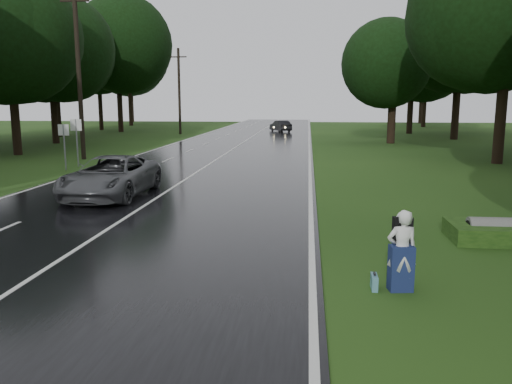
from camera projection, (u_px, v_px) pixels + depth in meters
ground at (65, 259)px, 12.07m from camera, size 160.00×160.00×0.00m
road at (215, 161)px, 31.66m from camera, size 12.00×140.00×0.04m
lane_center at (215, 160)px, 31.65m from camera, size 0.12×140.00×0.01m
grey_car at (111, 177)px, 19.58m from camera, size 2.58×5.56×1.54m
far_car at (281, 126)px, 60.97m from camera, size 2.91×4.22×1.32m
hitchhiker at (402, 253)px, 9.94m from camera, size 0.64×0.59×1.61m
suitcase at (374, 282)px, 10.10m from camera, size 0.13×0.41×0.29m
culvert at (491, 240)px, 13.65m from camera, size 1.25×0.63×0.63m
utility_pole_mid at (84, 159)px, 32.59m from camera, size 1.80×0.28×10.68m
utility_pole_far at (180, 134)px, 57.14m from camera, size 1.80×0.28×9.29m
road_sign_a at (66, 170)px, 27.43m from camera, size 0.59×0.10×2.44m
road_sign_b at (79, 167)px, 28.91m from camera, size 0.64×0.10×2.65m
tree_left_d at (18, 155)px, 35.24m from camera, size 8.66×8.66×13.54m
tree_left_e at (56, 143)px, 44.81m from camera, size 8.86×8.86×13.84m
tree_left_f at (121, 132)px, 61.19m from camera, size 11.17×11.17×17.45m
tree_right_d at (497, 164)px, 30.36m from camera, size 10.09×10.09×15.77m
tree_right_e at (390, 143)px, 44.84m from camera, size 7.52×7.52×11.75m
tree_right_f at (409, 134)px, 58.04m from camera, size 8.62×8.62×13.47m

